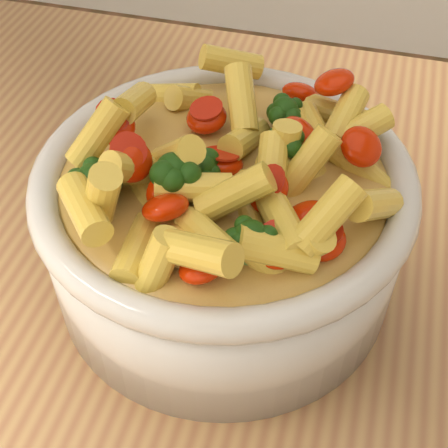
# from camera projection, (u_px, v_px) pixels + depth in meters

# --- Properties ---
(table) EXTENTS (1.20, 0.80, 0.90)m
(table) POSITION_uv_depth(u_px,v_px,m) (90.00, 369.00, 0.53)
(table) COLOR #A17645
(table) RESTS_ON ground
(serving_bowl) EXTENTS (0.25, 0.25, 0.11)m
(serving_bowl) POSITION_uv_depth(u_px,v_px,m) (224.00, 223.00, 0.43)
(serving_bowl) COLOR silver
(serving_bowl) RESTS_ON table
(pasta_salad) EXTENTS (0.20, 0.20, 0.04)m
(pasta_salad) POSITION_uv_depth(u_px,v_px,m) (224.00, 147.00, 0.38)
(pasta_salad) COLOR #FFD550
(pasta_salad) RESTS_ON serving_bowl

